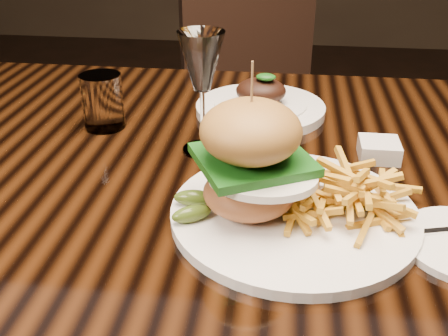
# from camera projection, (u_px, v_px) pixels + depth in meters

# --- Properties ---
(dining_table) EXTENTS (1.60, 0.90, 0.75)m
(dining_table) POSITION_uv_depth(u_px,v_px,m) (253.00, 198.00, 0.90)
(dining_table) COLOR black
(dining_table) RESTS_ON ground
(burger_plate) EXTENTS (0.33, 0.33, 0.22)m
(burger_plate) POSITION_uv_depth(u_px,v_px,m) (288.00, 182.00, 0.68)
(burger_plate) COLOR white
(burger_plate) RESTS_ON dining_table
(ramekin) EXTENTS (0.08, 0.08, 0.03)m
(ramekin) POSITION_uv_depth(u_px,v_px,m) (379.00, 150.00, 0.86)
(ramekin) COLOR white
(ramekin) RESTS_ON dining_table
(wine_glass) EXTENTS (0.07, 0.07, 0.20)m
(wine_glass) POSITION_uv_depth(u_px,v_px,m) (202.00, 65.00, 0.82)
(wine_glass) COLOR white
(wine_glass) RESTS_ON dining_table
(water_tumbler) EXTENTS (0.07, 0.07, 0.10)m
(water_tumbler) POSITION_uv_depth(u_px,v_px,m) (103.00, 101.00, 0.95)
(water_tumbler) COLOR white
(water_tumbler) RESTS_ON dining_table
(far_dish) EXTENTS (0.25, 0.25, 0.08)m
(far_dish) POSITION_uv_depth(u_px,v_px,m) (260.00, 105.00, 1.02)
(far_dish) COLOR white
(far_dish) RESTS_ON dining_table
(chair_far) EXTENTS (0.61, 0.61, 0.95)m
(chair_far) POSITION_uv_depth(u_px,v_px,m) (259.00, 93.00, 1.74)
(chair_far) COLOR black
(chair_far) RESTS_ON ground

